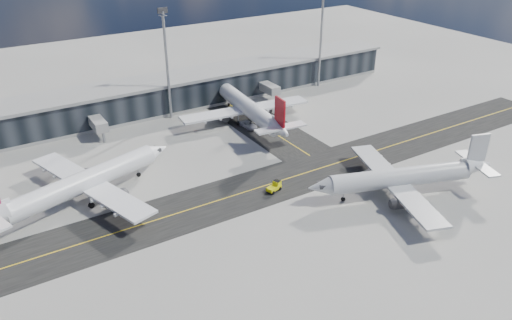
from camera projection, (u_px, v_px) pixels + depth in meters
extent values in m
plane|color=gray|center=(268.00, 197.00, 98.35)|extent=(300.00, 300.00, 0.00)
cube|color=black|center=(257.00, 188.00, 101.36)|extent=(180.00, 14.00, 0.02)
cube|color=black|center=(253.00, 120.00, 133.18)|extent=(14.00, 50.00, 0.02)
cube|color=yellow|center=(257.00, 188.00, 101.36)|extent=(180.00, 0.25, 0.01)
cube|color=yellow|center=(253.00, 120.00, 133.17)|extent=(0.25, 50.00, 0.01)
cube|color=black|center=(160.00, 96.00, 138.06)|extent=(150.00, 12.00, 8.00)
cube|color=gray|center=(159.00, 81.00, 136.04)|extent=(152.00, 13.00, 0.80)
cube|color=gray|center=(161.00, 108.00, 139.72)|extent=(150.00, 12.20, 0.80)
cube|color=gray|center=(97.00, 122.00, 122.92)|extent=(3.00, 10.00, 2.40)
cylinder|color=gray|center=(104.00, 138.00, 120.21)|extent=(0.60, 0.60, 2.40)
cube|color=gray|center=(267.00, 87.00, 146.24)|extent=(3.00, 10.00, 2.40)
cylinder|color=gray|center=(276.00, 99.00, 143.52)|extent=(0.60, 0.60, 2.40)
cylinder|color=gray|center=(167.00, 67.00, 128.17)|extent=(0.70, 0.70, 28.00)
cube|color=#2D2D30|center=(162.00, 10.00, 121.64)|extent=(2.50, 0.50, 1.40)
cylinder|color=gray|center=(321.00, 42.00, 151.48)|extent=(0.70, 0.70, 28.00)
cylinder|color=white|center=(84.00, 182.00, 95.46)|extent=(30.81, 13.23, 4.13)
cone|color=white|center=(156.00, 151.00, 107.25)|extent=(6.17, 5.49, 4.13)
cube|color=white|center=(90.00, 184.00, 96.63)|extent=(15.45, 35.06, 0.52)
cylinder|color=#2D2D30|center=(78.00, 177.00, 101.45)|extent=(4.85, 3.57, 2.38)
cylinder|color=#2D2D30|center=(114.00, 198.00, 94.24)|extent=(4.85, 3.57, 2.38)
cube|color=#B9BCBE|center=(77.00, 174.00, 101.07)|extent=(2.10, 1.01, 0.83)
cube|color=#B9BCBE|center=(113.00, 194.00, 93.86)|extent=(2.10, 1.01, 0.83)
cube|color=#2D2D30|center=(154.00, 150.00, 106.71)|extent=(2.65, 2.79, 0.72)
cylinder|color=gray|center=(138.00, 171.00, 105.11)|extent=(0.31, 0.31, 2.07)
cylinder|color=black|center=(139.00, 175.00, 105.47)|extent=(1.00, 0.62, 0.93)
cylinder|color=black|center=(74.00, 194.00, 98.21)|extent=(1.24, 0.83, 1.14)
cylinder|color=black|center=(91.00, 205.00, 94.60)|extent=(1.24, 0.83, 1.14)
cylinder|color=white|center=(247.00, 107.00, 130.21)|extent=(7.19, 31.44, 4.16)
cone|color=white|center=(221.00, 87.00, 144.30)|extent=(4.65, 5.58, 4.16)
cone|color=white|center=(281.00, 130.00, 115.41)|extent=(4.75, 6.61, 4.16)
cube|color=white|center=(246.00, 109.00, 131.51)|extent=(35.68, 8.64, 0.52)
cylinder|color=#2D2D30|center=(222.00, 116.00, 130.44)|extent=(2.81, 4.58, 2.39)
cylinder|color=#2D2D30|center=(265.00, 108.00, 135.30)|extent=(2.81, 4.58, 2.39)
cube|color=#B9BCBE|center=(222.00, 113.00, 130.06)|extent=(0.62, 2.11, 0.83)
cube|color=#B9BCBE|center=(265.00, 105.00, 134.92)|extent=(0.62, 2.11, 0.83)
cube|color=#B10C16|center=(280.00, 112.00, 113.82)|extent=(0.89, 4.39, 6.44)
cube|color=white|center=(281.00, 128.00, 115.12)|extent=(12.70, 4.12, 0.36)
cube|color=#2D2D30|center=(222.00, 86.00, 143.70)|extent=(2.48, 2.29, 0.73)
cylinder|color=gray|center=(229.00, 102.00, 141.50)|extent=(0.27, 0.27, 2.08)
cylinder|color=black|center=(229.00, 105.00, 141.85)|extent=(0.45, 0.97, 0.94)
cylinder|color=black|center=(238.00, 123.00, 129.81)|extent=(0.63, 1.19, 1.14)
cylinder|color=black|center=(260.00, 119.00, 132.24)|extent=(0.63, 1.19, 1.14)
cylinder|color=#B9BCBE|center=(400.00, 177.00, 97.52)|extent=(28.50, 12.89, 3.84)
cone|color=#B9BCBE|center=(321.00, 187.00, 94.28)|extent=(5.78, 5.18, 3.84)
cone|color=#B9BCBE|center=(476.00, 166.00, 100.60)|extent=(6.69, 5.49, 3.84)
cube|color=#B9BCBE|center=(395.00, 182.00, 97.78)|extent=(15.03, 32.45, 0.48)
cylinder|color=#2D2D30|center=(404.00, 203.00, 93.09)|extent=(4.53, 3.39, 2.21)
cylinder|color=#2D2D30|center=(377.00, 174.00, 103.05)|extent=(4.53, 3.39, 2.21)
cube|color=#B9BCBE|center=(404.00, 199.00, 92.73)|extent=(1.94, 0.98, 0.77)
cube|color=#B9BCBE|center=(377.00, 170.00, 102.70)|extent=(1.94, 0.98, 0.77)
cube|color=#B9BCBE|center=(478.00, 148.00, 98.65)|extent=(3.96, 1.70, 5.95)
cube|color=#B9BCBE|center=(477.00, 163.00, 100.33)|extent=(6.25, 11.77, 0.34)
cube|color=#2D2D30|center=(323.00, 185.00, 94.20)|extent=(2.50, 2.62, 0.67)
cylinder|color=gray|center=(343.00, 196.00, 96.47)|extent=(0.29, 0.29, 1.92)
cylinder|color=black|center=(343.00, 199.00, 96.80)|extent=(0.93, 0.60, 0.86)
cylinder|color=black|center=(409.00, 199.00, 96.75)|extent=(1.15, 0.79, 1.06)
cylinder|color=black|center=(395.00, 184.00, 101.73)|extent=(1.15, 0.79, 1.06)
cube|color=#F8F20D|center=(274.00, 188.00, 99.95)|extent=(3.50, 2.35, 0.75)
cube|color=#F8F20D|center=(277.00, 183.00, 100.27)|extent=(1.52, 1.67, 0.96)
cube|color=black|center=(277.00, 181.00, 100.10)|extent=(1.41, 1.59, 0.27)
cylinder|color=black|center=(275.00, 186.00, 101.27)|extent=(0.79, 0.47, 0.75)
cylinder|color=black|center=(280.00, 189.00, 100.45)|extent=(0.79, 0.47, 0.75)
cylinder|color=black|center=(268.00, 190.00, 99.85)|extent=(0.79, 0.47, 0.75)
cylinder|color=black|center=(273.00, 193.00, 99.03)|extent=(0.79, 0.47, 0.75)
imported|color=white|center=(248.00, 125.00, 128.33)|extent=(2.90, 5.74, 1.56)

